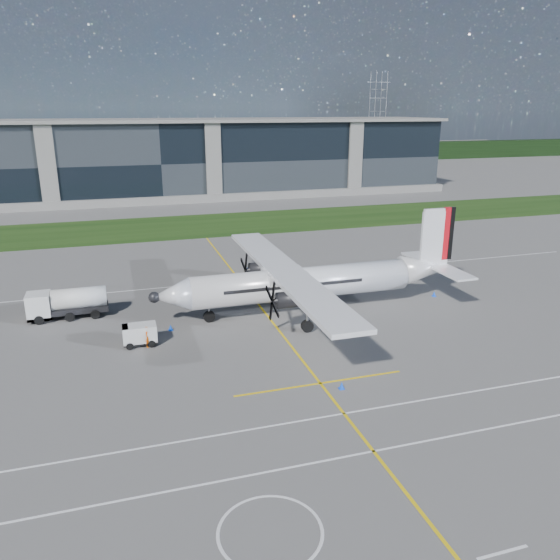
# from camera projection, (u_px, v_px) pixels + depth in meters

# --- Properties ---
(ground) EXTENTS (400.00, 400.00, 0.00)m
(ground) POSITION_uv_depth(u_px,v_px,m) (185.00, 238.00, 77.96)
(ground) COLOR #585553
(ground) RESTS_ON ground
(grass_strip) EXTENTS (400.00, 18.00, 0.04)m
(grass_strip) POSITION_uv_depth(u_px,v_px,m) (178.00, 227.00, 85.25)
(grass_strip) COLOR #17330D
(grass_strip) RESTS_ON ground
(terminal_building) EXTENTS (120.00, 20.00, 15.00)m
(terminal_building) POSITION_uv_depth(u_px,v_px,m) (157.00, 160.00, 112.14)
(terminal_building) COLOR black
(terminal_building) RESTS_ON ground
(tree_line) EXTENTS (400.00, 6.00, 6.00)m
(tree_line) POSITION_uv_depth(u_px,v_px,m) (141.00, 158.00, 168.17)
(tree_line) COLOR black
(tree_line) RESTS_ON ground
(pylon_east) EXTENTS (9.00, 4.60, 30.00)m
(pylon_east) POSITION_uv_depth(u_px,v_px,m) (377.00, 116.00, 197.47)
(pylon_east) COLOR gray
(pylon_east) RESTS_ON ground
(yellow_taxiway_centerline) EXTENTS (0.20, 70.00, 0.01)m
(yellow_taxiway_centerline) POSITION_uv_depth(u_px,v_px,m) (259.00, 305.00, 51.47)
(yellow_taxiway_centerline) COLOR yellow
(yellow_taxiway_centerline) RESTS_ON ground
(white_lane_line) EXTENTS (90.00, 0.15, 0.01)m
(white_lane_line) POSITION_uv_depth(u_px,v_px,m) (322.00, 461.00, 28.76)
(white_lane_line) COLOR white
(white_lane_line) RESTS_ON ground
(turboprop_aircraft) EXTENTS (28.52, 29.57, 8.87)m
(turboprop_aircraft) POSITION_uv_depth(u_px,v_px,m) (313.00, 264.00, 48.78)
(turboprop_aircraft) COLOR white
(turboprop_aircraft) RESTS_ON ground
(fuel_tanker_truck) EXTENTS (7.06, 2.29, 2.65)m
(fuel_tanker_truck) POSITION_uv_depth(u_px,v_px,m) (62.00, 304.00, 47.95)
(fuel_tanker_truck) COLOR silver
(fuel_tanker_truck) RESTS_ON ground
(baggage_tug) EXTENTS (2.77, 1.66, 1.66)m
(baggage_tug) POSITION_uv_depth(u_px,v_px,m) (140.00, 335.00, 42.67)
(baggage_tug) COLOR silver
(baggage_tug) RESTS_ON ground
(ground_crew_person) EXTENTS (0.87, 0.96, 1.93)m
(ground_crew_person) POSITION_uv_depth(u_px,v_px,m) (148.00, 335.00, 42.24)
(ground_crew_person) COLOR #F25907
(ground_crew_person) RESTS_ON ground
(safety_cone_portwing) EXTENTS (0.36, 0.36, 0.50)m
(safety_cone_portwing) POSITION_uv_depth(u_px,v_px,m) (342.00, 385.00, 36.12)
(safety_cone_portwing) COLOR blue
(safety_cone_portwing) RESTS_ON ground
(safety_cone_stbdwing) EXTENTS (0.36, 0.36, 0.50)m
(safety_cone_stbdwing) POSITION_uv_depth(u_px,v_px,m) (249.00, 266.00, 63.12)
(safety_cone_stbdwing) COLOR blue
(safety_cone_stbdwing) RESTS_ON ground
(safety_cone_fwd) EXTENTS (0.36, 0.36, 0.50)m
(safety_cone_fwd) POSITION_uv_depth(u_px,v_px,m) (150.00, 328.00, 45.50)
(safety_cone_fwd) COLOR blue
(safety_cone_fwd) RESTS_ON ground
(safety_cone_nose_port) EXTENTS (0.36, 0.36, 0.50)m
(safety_cone_nose_port) POSITION_uv_depth(u_px,v_px,m) (171.00, 327.00, 45.63)
(safety_cone_nose_port) COLOR blue
(safety_cone_nose_port) RESTS_ON ground
(safety_cone_tail) EXTENTS (0.36, 0.36, 0.50)m
(safety_cone_tail) POSITION_uv_depth(u_px,v_px,m) (434.00, 294.00, 53.83)
(safety_cone_tail) COLOR blue
(safety_cone_tail) RESTS_ON ground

